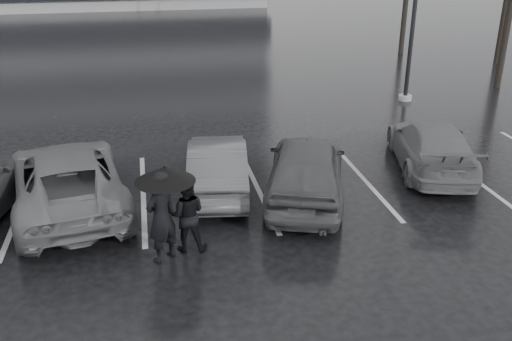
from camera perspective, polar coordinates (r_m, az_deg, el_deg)
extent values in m
plane|color=black|center=(11.99, -0.40, -6.80)|extent=(160.00, 160.00, 0.00)
imported|color=black|center=(13.47, 5.03, 0.23)|extent=(3.06, 4.76, 1.51)
imported|color=#2B2B2E|center=(13.90, -3.86, 0.54)|extent=(1.87, 4.08, 1.30)
imported|color=#474649|center=(13.67, -18.35, -0.78)|extent=(3.24, 5.46, 1.42)
imported|color=#474649|center=(15.82, 17.15, 2.37)|extent=(2.87, 4.74, 1.28)
imported|color=black|center=(10.98, -9.46, -4.60)|extent=(0.81, 0.78, 1.87)
imported|color=black|center=(11.32, -6.96, -4.36)|extent=(0.84, 0.70, 1.58)
cylinder|color=black|center=(11.12, -8.81, -4.79)|extent=(0.02, 0.02, 1.66)
cone|color=black|center=(10.71, -9.11, -0.37)|extent=(1.14, 1.14, 0.29)
sphere|color=black|center=(10.65, -9.16, 0.35)|extent=(0.05, 0.05, 0.05)
cylinder|color=#939396|center=(22.18, 14.68, 7.07)|extent=(0.48, 0.48, 0.19)
cube|color=#B3B3B6|center=(14.38, -22.42, -3.31)|extent=(0.12, 5.00, 0.00)
cube|color=#B3B3B6|center=(14.05, -11.20, -2.51)|extent=(0.12, 5.00, 0.00)
cube|color=#B3B3B6|center=(14.27, 0.08, -1.61)|extent=(0.12, 5.00, 0.00)
cube|color=#B3B3B6|center=(15.02, 10.62, -0.72)|extent=(0.12, 5.00, 0.00)
cube|color=#B3B3B6|center=(16.23, 19.87, 0.10)|extent=(0.12, 5.00, 0.00)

